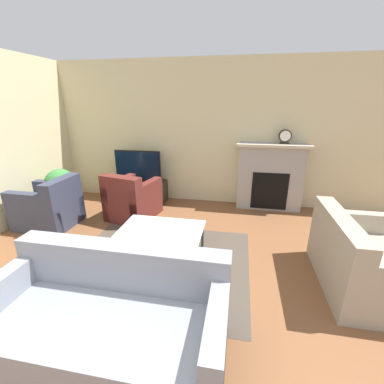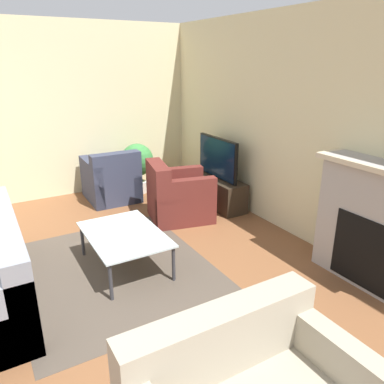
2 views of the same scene
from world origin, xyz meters
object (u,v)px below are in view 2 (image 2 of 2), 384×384
Objects in this scene: armchair_accent at (178,198)px; potted_plant at (137,162)px; coffee_table at (124,236)px; armchair_by_window at (112,181)px; tv at (218,158)px.

potted_plant reaches higher than armchair_accent.
armchair_by_window is at bearing 164.97° from coffee_table.
armchair_accent is at bearing 115.22° from armchair_by_window.
armchair_accent is (1.21, 0.55, 0.00)m from armchair_by_window.
armchair_by_window is at bearing 36.95° from armchair_accent.
armchair_by_window is at bearing -77.10° from potted_plant.
coffee_table is at bearing -25.66° from potted_plant.
coffee_table is at bearing 75.88° from armchair_by_window.
armchair_accent is 1.15× the size of potted_plant.
tv reaches higher than armchair_accent.
tv is 2.17m from coffee_table.
tv is 1.06× the size of armchair_by_window.
armchair_by_window is 1.05× the size of potted_plant.
tv is 1.73m from armchair_by_window.
armchair_by_window reaches higher than coffee_table.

